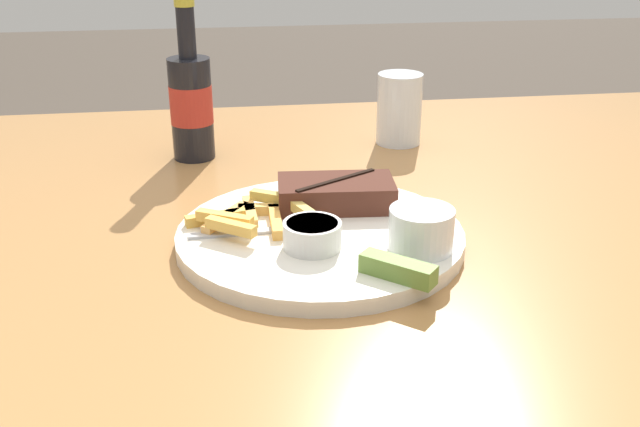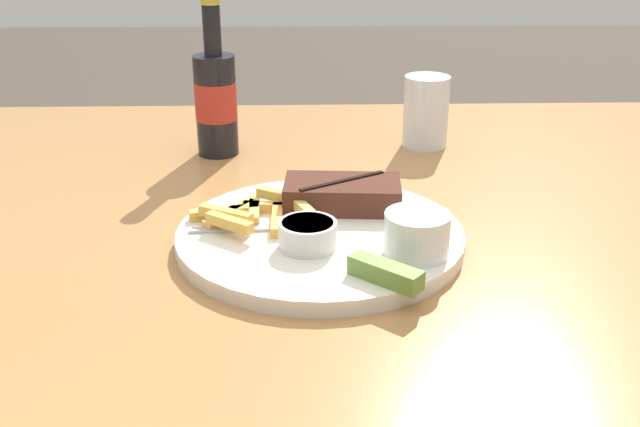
# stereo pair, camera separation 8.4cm
# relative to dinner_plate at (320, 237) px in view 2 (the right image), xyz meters

# --- Properties ---
(dining_table) EXTENTS (1.47, 1.21, 0.75)m
(dining_table) POSITION_rel_dinner_plate_xyz_m (0.00, 0.00, -0.08)
(dining_table) COLOR #A87542
(dining_table) RESTS_ON ground_plane
(dinner_plate) EXTENTS (0.33, 0.33, 0.02)m
(dinner_plate) POSITION_rel_dinner_plate_xyz_m (0.00, 0.00, 0.00)
(dinner_plate) COLOR silver
(dinner_plate) RESTS_ON dining_table
(steak_portion) EXTENTS (0.14, 0.08, 0.03)m
(steak_portion) POSITION_rel_dinner_plate_xyz_m (0.03, 0.07, 0.03)
(steak_portion) COLOR #472319
(steak_portion) RESTS_ON dinner_plate
(fries_pile) EXTENTS (0.15, 0.12, 0.02)m
(fries_pile) POSITION_rel_dinner_plate_xyz_m (-0.07, 0.03, 0.02)
(fries_pile) COLOR #E7B34B
(fries_pile) RESTS_ON dinner_plate
(coleslaw_cup) EXTENTS (0.07, 0.07, 0.05)m
(coleslaw_cup) POSITION_rel_dinner_plate_xyz_m (0.10, -0.06, 0.04)
(coleslaw_cup) COLOR white
(coleslaw_cup) RESTS_ON dinner_plate
(dipping_sauce_cup) EXTENTS (0.06, 0.06, 0.03)m
(dipping_sauce_cup) POSITION_rel_dinner_plate_xyz_m (-0.01, -0.04, 0.03)
(dipping_sauce_cup) COLOR silver
(dipping_sauce_cup) RESTS_ON dinner_plate
(pickle_spear) EXTENTS (0.07, 0.07, 0.02)m
(pickle_spear) POSITION_rel_dinner_plate_xyz_m (0.06, -0.12, 0.02)
(pickle_spear) COLOR olive
(pickle_spear) RESTS_ON dinner_plate
(fork_utensil) EXTENTS (0.13, 0.02, 0.00)m
(fork_utensil) POSITION_rel_dinner_plate_xyz_m (-0.09, -0.00, 0.01)
(fork_utensil) COLOR #B7B7BC
(fork_utensil) RESTS_ON dinner_plate
(beer_bottle) EXTENTS (0.06, 0.06, 0.24)m
(beer_bottle) POSITION_rel_dinner_plate_xyz_m (-0.15, 0.33, 0.08)
(beer_bottle) COLOR black
(beer_bottle) RESTS_ON dining_table
(drinking_glass) EXTENTS (0.07, 0.07, 0.11)m
(drinking_glass) POSITION_rel_dinner_plate_xyz_m (0.18, 0.35, 0.05)
(drinking_glass) COLOR silver
(drinking_glass) RESTS_ON dining_table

